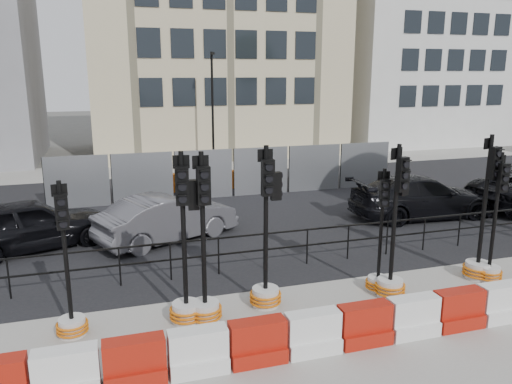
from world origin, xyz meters
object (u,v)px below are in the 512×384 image
object	(u,v)px
traffic_signal_d	(266,270)
car_a	(30,224)
car_c	(421,197)
traffic_signal_a	(70,306)
traffic_signal_h	(491,256)

from	to	relation	value
traffic_signal_d	car_a	size ratio (longest dim) A/B	0.74
car_a	car_c	size ratio (longest dim) A/B	0.93
car_c	traffic_signal_a	bearing A→B (deg)	116.39
traffic_signal_d	car_a	distance (m)	7.62
traffic_signal_h	car_a	bearing A→B (deg)	156.85
traffic_signal_d	traffic_signal_h	size ratio (longest dim) A/B	1.11
traffic_signal_h	traffic_signal_a	bearing A→B (deg)	-176.91
car_a	car_c	bearing A→B (deg)	-111.53
car_c	traffic_signal_h	bearing A→B (deg)	164.26
traffic_signal_a	car_a	bearing A→B (deg)	95.32
traffic_signal_d	car_c	size ratio (longest dim) A/B	0.69
car_a	traffic_signal_h	bearing A→B (deg)	-137.05
traffic_signal_a	car_c	bearing A→B (deg)	15.48
traffic_signal_a	traffic_signal_h	bearing A→B (deg)	-9.85
traffic_signal_a	traffic_signal_h	size ratio (longest dim) A/B	0.97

